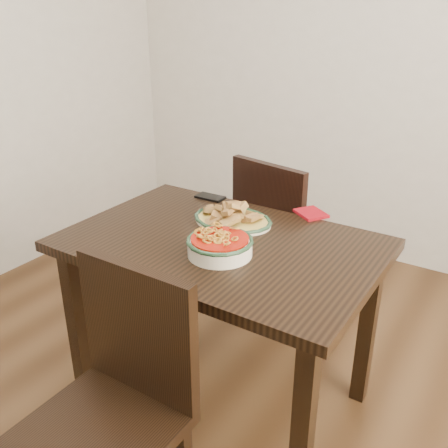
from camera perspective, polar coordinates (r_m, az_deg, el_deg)
The scene contains 9 objects.
floor at distance 2.27m, azimuth -1.43°, elevation -19.94°, with size 3.50×3.50×0.00m, color #3C2513.
wall_back at distance 3.25m, azimuth 16.86°, elevation 18.14°, with size 3.50×0.10×2.60m, color beige.
dining_table at distance 1.93m, azimuth -0.32°, elevation -4.60°, with size 1.17×0.78×0.75m.
chair_far at distance 2.56m, azimuth 6.36°, elevation -1.04°, with size 0.49×0.49×0.89m.
chair_near at distance 1.60m, azimuth -12.04°, elevation -18.67°, with size 0.42×0.42×0.89m.
fish_plate at distance 2.02m, azimuth 0.99°, elevation 1.33°, with size 0.33×0.26×0.11m.
noodle_bowl at distance 1.76m, azimuth -0.48°, elevation -2.26°, with size 0.24×0.24×0.08m.
smartphone at distance 2.30m, azimuth -1.58°, elevation 3.09°, with size 0.13×0.07×0.01m, color black.
napkin at distance 2.15m, azimuth 9.91°, elevation 1.21°, with size 0.13×0.11×0.01m, color maroon.
Camera 1 is at (0.93, -1.35, 1.57)m, focal length 40.00 mm.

